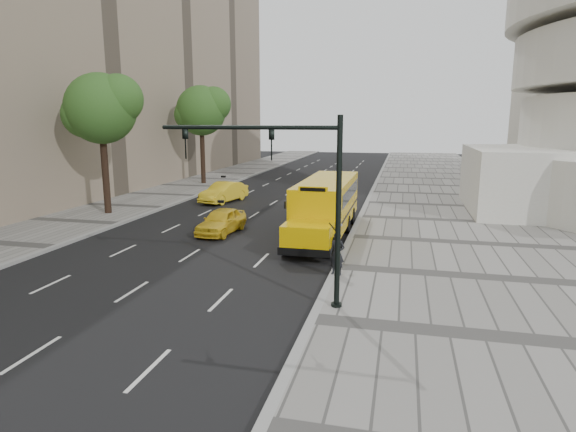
% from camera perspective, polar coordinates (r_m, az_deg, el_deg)
% --- Properties ---
extents(ground, '(140.00, 140.00, 0.00)m').
position_cam_1_polar(ground, '(27.23, -5.21, -1.98)').
color(ground, black).
rests_on(ground, ground).
extents(sidewalk_museum, '(12.00, 140.00, 0.15)m').
position_cam_1_polar(sidewalk_museum, '(26.06, 20.70, -3.11)').
color(sidewalk_museum, gray).
rests_on(sidewalk_museum, ground).
extents(sidewalk_far, '(6.00, 140.00, 0.15)m').
position_cam_1_polar(sidewalk_far, '(32.40, -23.98, -0.64)').
color(sidewalk_far, gray).
rests_on(sidewalk_far, ground).
extents(curb_museum, '(0.30, 140.00, 0.15)m').
position_cam_1_polar(curb_museum, '(25.96, 7.45, -2.52)').
color(curb_museum, gray).
rests_on(curb_museum, ground).
extents(curb_far, '(0.30, 140.00, 0.15)m').
position_cam_1_polar(curb_far, '(30.68, -19.52, -0.94)').
color(curb_far, gray).
rests_on(curb_far, ground).
extents(tree_b, '(5.07, 4.51, 9.21)m').
position_cam_1_polar(tree_b, '(33.74, -21.21, 11.84)').
color(tree_b, black).
rests_on(tree_b, ground).
extents(tree_c, '(5.32, 4.73, 9.49)m').
position_cam_1_polar(tree_c, '(47.75, -10.16, 12.24)').
color(tree_c, black).
rests_on(tree_c, ground).
extents(school_bus, '(2.96, 11.56, 3.19)m').
position_cam_1_polar(school_bus, '(26.73, 4.57, 1.64)').
color(school_bus, '#DAA900').
rests_on(school_bus, ground).
extents(taxi_near, '(1.93, 4.20, 1.40)m').
position_cam_1_polar(taxi_near, '(27.10, -7.90, -0.59)').
color(taxi_near, yellow).
rests_on(taxi_near, ground).
extents(taxi_far, '(2.65, 4.90, 1.53)m').
position_cam_1_polar(taxi_far, '(37.46, -7.62, 2.81)').
color(taxi_far, yellow).
rests_on(taxi_far, ground).
extents(pedestrian, '(0.71, 0.55, 1.73)m').
position_cam_1_polar(pedestrian, '(19.29, 5.83, -4.45)').
color(pedestrian, black).
rests_on(pedestrian, sidewalk_museum).
extents(traffic_signal, '(6.18, 0.36, 6.40)m').
position_cam_1_polar(traffic_signal, '(15.60, 0.90, 3.41)').
color(traffic_signal, black).
rests_on(traffic_signal, ground).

